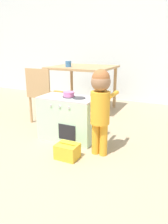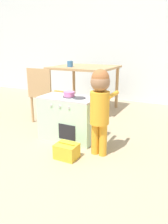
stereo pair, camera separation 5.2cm
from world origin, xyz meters
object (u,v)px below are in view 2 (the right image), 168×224
object	(u,v)px
toy_basket	(67,151)
dining_chair_near	(45,93)
child_figure	(100,102)
play_kitchen	(68,118)
cup_on_table	(70,64)
toy_pot	(69,94)
dining_table	(85,72)

from	to	relation	value
toy_basket	dining_chair_near	bearing A→B (deg)	136.14
child_figure	dining_chair_near	distance (m)	1.29
play_kitchen	toy_basket	bearing A→B (deg)	-62.09
child_figure	cup_on_table	xyz separation A→B (m)	(-1.04, 1.21, 0.24)
child_figure	toy_pot	bearing A→B (deg)	156.50
child_figure	dining_chair_near	world-z (taller)	child_figure
child_figure	cup_on_table	world-z (taller)	child_figure
dining_chair_near	cup_on_table	distance (m)	0.72
play_kitchen	cup_on_table	world-z (taller)	cup_on_table
toy_basket	dining_table	size ratio (longest dim) A/B	0.22
play_kitchen	child_figure	distance (m)	0.62
toy_pot	dining_table	distance (m)	1.29
dining_chair_near	cup_on_table	world-z (taller)	cup_on_table
toy_pot	dining_chair_near	world-z (taller)	dining_chair_near
dining_table	dining_chair_near	bearing A→B (deg)	-106.84
toy_pot	child_figure	world-z (taller)	child_figure
child_figure	dining_table	bearing A→B (deg)	121.58
toy_pot	dining_chair_near	bearing A→B (deg)	148.59
child_figure	dining_table	distance (m)	1.68
dining_table	dining_chair_near	xyz separation A→B (m)	(-0.25, -0.83, -0.23)
toy_pot	dining_table	world-z (taller)	dining_table
play_kitchen	toy_basket	distance (m)	0.53
play_kitchen	toy_pot	xyz separation A→B (m)	(0.01, 0.00, 0.31)
child_figure	toy_basket	xyz separation A→B (m)	(-0.26, -0.23, -0.50)
play_kitchen	toy_basket	world-z (taller)	play_kitchen
dining_table	cup_on_table	distance (m)	0.31
toy_pot	toy_basket	distance (m)	0.70
toy_pot	dining_chair_near	xyz separation A→B (m)	(-0.64, 0.39, -0.13)
child_figure	toy_basket	bearing A→B (deg)	-139.39
dining_table	toy_pot	bearing A→B (deg)	-72.07
toy_pot	dining_table	size ratio (longest dim) A/B	0.27
cup_on_table	toy_basket	bearing A→B (deg)	-61.62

